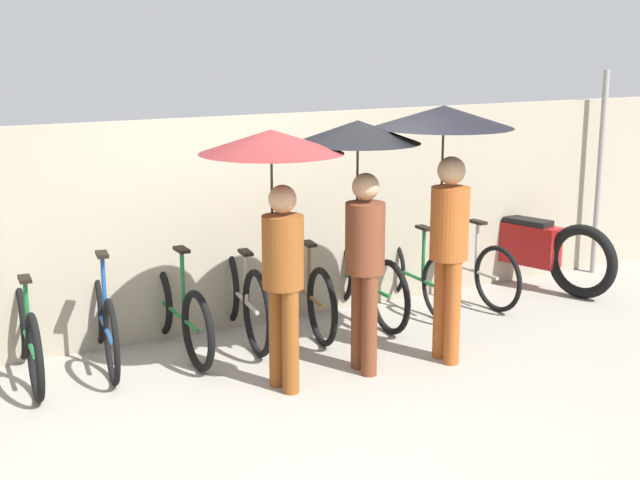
{
  "coord_description": "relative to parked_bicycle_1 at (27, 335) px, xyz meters",
  "views": [
    {
      "loc": [
        -3.13,
        -5.55,
        2.71
      ],
      "look_at": [
        0.45,
        0.92,
        1.0
      ],
      "focal_mm": 50.0,
      "sensor_mm": 36.0,
      "label": 1
    }
  ],
  "objects": [
    {
      "name": "ground_plane",
      "position": [
        1.91,
        -1.52,
        -0.36
      ],
      "size": [
        30.0,
        30.0,
        0.0
      ],
      "primitive_type": "plane",
      "color": "gray"
    },
    {
      "name": "back_wall",
      "position": [
        1.91,
        0.42,
        0.64
      ],
      "size": [
        13.99,
        0.12,
        1.99
      ],
      "color": "gray",
      "rests_on": "ground"
    },
    {
      "name": "parked_bicycle_1",
      "position": [
        0.0,
        0.0,
        0.0
      ],
      "size": [
        0.44,
        1.67,
        1.01
      ],
      "rotation": [
        0.0,
        0.0,
        1.49
      ],
      "color": "black",
      "rests_on": "ground"
    },
    {
      "name": "parked_bicycle_2",
      "position": [
        0.64,
        0.05,
        0.01
      ],
      "size": [
        0.45,
        1.69,
        1.07
      ],
      "rotation": [
        0.0,
        0.0,
        1.42
      ],
      "color": "black",
      "rests_on": "ground"
    },
    {
      "name": "parked_bicycle_3",
      "position": [
        1.27,
        0.01,
        -0.0
      ],
      "size": [
        0.44,
        1.71,
        1.01
      ],
      "rotation": [
        0.0,
        0.0,
        1.55
      ],
      "color": "black",
      "rests_on": "ground"
    },
    {
      "name": "parked_bicycle_4",
      "position": [
        1.91,
        0.07,
        0.03
      ],
      "size": [
        0.44,
        1.76,
        0.98
      ],
      "rotation": [
        0.0,
        0.0,
        1.43
      ],
      "color": "black",
      "rests_on": "ground"
    },
    {
      "name": "parked_bicycle_5",
      "position": [
        2.54,
        0.08,
        0.01
      ],
      "size": [
        0.48,
        1.78,
        1.1
      ],
      "rotation": [
        0.0,
        0.0,
        1.41
      ],
      "color": "black",
      "rests_on": "ground"
    },
    {
      "name": "parked_bicycle_6",
      "position": [
        3.18,
        0.05,
        0.01
      ],
      "size": [
        0.44,
        1.77,
        1.04
      ],
      "rotation": [
        0.0,
        0.0,
        1.52
      ],
      "color": "black",
      "rests_on": "ground"
    },
    {
      "name": "parked_bicycle_7",
      "position": [
        3.81,
        0.08,
        -0.01
      ],
      "size": [
        0.44,
        1.65,
        0.97
      ],
      "rotation": [
        0.0,
        0.0,
        1.52
      ],
      "color": "black",
      "rests_on": "ground"
    },
    {
      "name": "parked_bicycle_8",
      "position": [
        4.45,
        0.06,
        -0.0
      ],
      "size": [
        0.44,
        1.67,
        0.97
      ],
      "rotation": [
        0.0,
        0.0,
        1.61
      ],
      "color": "black",
      "rests_on": "ground"
    },
    {
      "name": "pedestrian_leading",
      "position": [
        1.68,
        -1.12,
        1.27
      ],
      "size": [
        1.1,
        1.1,
        2.02
      ],
      "rotation": [
        0.0,
        0.0,
        0.15
      ],
      "color": "brown",
      "rests_on": "ground"
    },
    {
      "name": "pedestrian_center",
      "position": [
        2.44,
        -1.1,
        1.26
      ],
      "size": [
        1.01,
        1.01,
        2.05
      ],
      "rotation": [
        0.0,
        0.0,
        -0.06
      ],
      "color": "brown",
      "rests_on": "ground"
    },
    {
      "name": "pedestrian_trailing",
      "position": [
        3.19,
        -1.22,
        1.39
      ],
      "size": [
        1.15,
        1.15,
        2.15
      ],
      "rotation": [
        0.0,
        0.0,
        -0.08
      ],
      "color": "#9E4C1E",
      "rests_on": "ground"
    },
    {
      "name": "motorcycle",
      "position": [
        5.35,
        0.13,
        0.08
      ],
      "size": [
        0.83,
        2.06,
        0.96
      ],
      "rotation": [
        0.0,
        0.0,
        1.86
      ],
      "color": "black",
      "rests_on": "ground"
    },
    {
      "name": "awning_pole",
      "position": [
        6.43,
        0.18,
        0.81
      ],
      "size": [
        0.07,
        0.07,
        2.33
      ],
      "color": "gray",
      "rests_on": "ground"
    }
  ]
}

